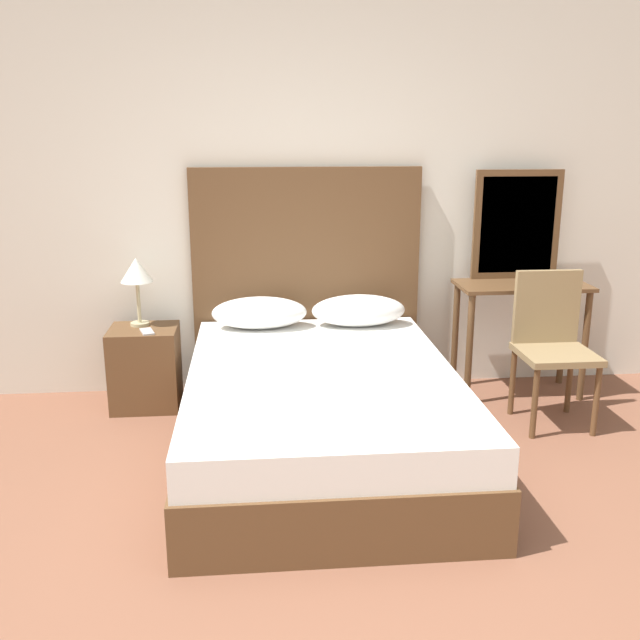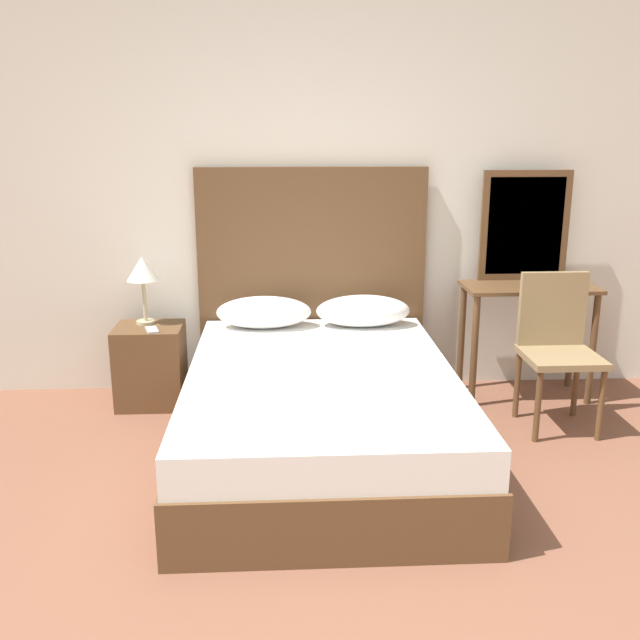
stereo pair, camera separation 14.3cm
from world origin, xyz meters
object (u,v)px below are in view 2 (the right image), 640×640
(phone_on_bed, at_px, (374,358))
(nightstand, at_px, (151,365))
(phone_on_nightstand, at_px, (152,330))
(vanity_desk, at_px, (528,310))
(table_lamp, at_px, (143,272))
(bed, at_px, (321,413))
(chair, at_px, (557,341))

(phone_on_bed, relative_size, nightstand, 0.29)
(phone_on_nightstand, height_order, vanity_desk, vanity_desk)
(nightstand, distance_m, table_lamp, 0.62)
(bed, relative_size, chair, 2.29)
(bed, distance_m, phone_on_bed, 0.44)
(table_lamp, height_order, phone_on_nightstand, table_lamp)
(vanity_desk, bearing_deg, bed, -149.40)
(bed, xyz_separation_m, vanity_desk, (1.42, 0.84, 0.36))
(table_lamp, distance_m, vanity_desk, 2.53)
(phone_on_bed, relative_size, phone_on_nightstand, 0.92)
(table_lamp, height_order, vanity_desk, table_lamp)
(phone_on_bed, height_order, phone_on_nightstand, phone_on_nightstand)
(phone_on_bed, distance_m, chair, 1.15)
(chair, bearing_deg, vanity_desk, 93.28)
(phone_on_nightstand, bearing_deg, bed, -35.62)
(phone_on_bed, bearing_deg, table_lamp, 152.53)
(chair, bearing_deg, table_lamp, 168.21)
(nightstand, xyz_separation_m, chair, (2.51, -0.45, 0.27))
(nightstand, height_order, vanity_desk, vanity_desk)
(phone_on_bed, height_order, vanity_desk, vanity_desk)
(nightstand, bearing_deg, vanity_desk, 0.12)
(bed, xyz_separation_m, chair, (1.44, 0.38, 0.28))
(phone_on_bed, height_order, chair, chair)
(nightstand, bearing_deg, chair, -10.26)
(nightstand, height_order, chair, chair)
(phone_on_bed, bearing_deg, bed, -150.13)
(nightstand, relative_size, vanity_desk, 0.62)
(nightstand, relative_size, table_lamp, 1.20)
(bed, height_order, phone_on_bed, phone_on_bed)
(chair, bearing_deg, bed, -165.33)
(bed, xyz_separation_m, nightstand, (-1.07, 0.83, 0.02))
(phone_on_bed, bearing_deg, vanity_desk, 30.80)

